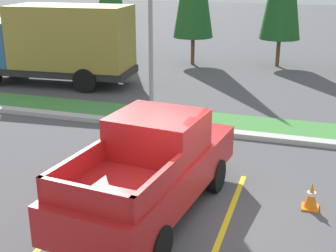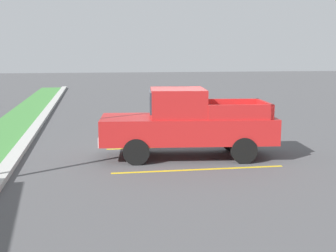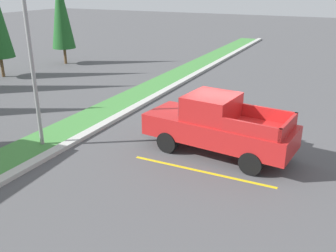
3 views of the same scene
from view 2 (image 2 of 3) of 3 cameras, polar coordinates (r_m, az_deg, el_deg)
ground_plane at (r=14.89m, az=1.01°, el=-3.14°), size 120.00×120.00×0.00m
parking_line_near at (r=12.58m, az=3.90°, el=-5.44°), size 0.12×4.80×0.01m
parking_line_far at (r=15.53m, az=1.23°, el=-2.61°), size 0.12×4.80×0.01m
curb_strip at (r=14.80m, az=-18.41°, el=-3.39°), size 56.00×0.40×0.15m
pickup_truck_main at (r=13.84m, az=2.24°, el=0.31°), size 2.47×5.40×2.10m
traffic_cone at (r=16.86m, az=-3.94°, el=-0.70°), size 0.36×0.36×0.60m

